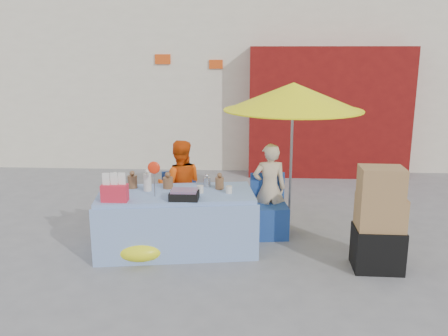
# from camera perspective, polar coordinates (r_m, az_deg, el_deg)

# --- Properties ---
(ground) EXTENTS (80.00, 80.00, 0.00)m
(ground) POSITION_cam_1_polar(r_m,az_deg,el_deg) (6.02, -3.01, -10.62)
(ground) COLOR slate
(ground) RESTS_ON ground
(backdrop) EXTENTS (14.00, 8.00, 7.80)m
(backdrop) POSITION_cam_1_polar(r_m,az_deg,el_deg) (12.98, 2.83, 16.43)
(backdrop) COLOR silver
(backdrop) RESTS_ON ground
(market_table) EXTENTS (2.11, 1.21, 1.20)m
(market_table) POSITION_cam_1_polar(r_m,az_deg,el_deg) (6.12, -5.80, -6.27)
(market_table) COLOR #83A8D2
(market_table) RESTS_ON ground
(chair_left) EXTENTS (0.53, 0.52, 0.85)m
(chair_left) POSITION_cam_1_polar(r_m,az_deg,el_deg) (6.68, -5.40, -5.80)
(chair_left) COLOR navy
(chair_left) RESTS_ON ground
(chair_right) EXTENTS (0.53, 0.52, 0.85)m
(chair_right) POSITION_cam_1_polar(r_m,az_deg,el_deg) (6.61, 5.43, -6.00)
(chair_right) COLOR navy
(chair_right) RESTS_ON ground
(vendor_orange) EXTENTS (0.69, 0.57, 1.31)m
(vendor_orange) POSITION_cam_1_polar(r_m,az_deg,el_deg) (6.68, -5.29, -2.19)
(vendor_orange) COLOR #E34C0B
(vendor_orange) RESTS_ON ground
(vendor_beige) EXTENTS (0.50, 0.36, 1.28)m
(vendor_beige) POSITION_cam_1_polar(r_m,az_deg,el_deg) (6.62, 5.48, -2.48)
(vendor_beige) COLOR #CCB490
(vendor_beige) RESTS_ON ground
(umbrella) EXTENTS (1.90, 1.90, 2.09)m
(umbrella) POSITION_cam_1_polar(r_m,az_deg,el_deg) (6.56, 8.33, 8.43)
(umbrella) COLOR gray
(umbrella) RESTS_ON ground
(box_stack) EXTENTS (0.57, 0.47, 1.23)m
(box_stack) POSITION_cam_1_polar(r_m,az_deg,el_deg) (5.78, 18.16, -6.31)
(box_stack) COLOR black
(box_stack) RESTS_ON ground
(tarp_bundle) EXTENTS (0.76, 0.65, 0.30)m
(tarp_bundle) POSITION_cam_1_polar(r_m,az_deg,el_deg) (5.98, -10.04, -9.41)
(tarp_bundle) COLOR #FBFF1A
(tarp_bundle) RESTS_ON ground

